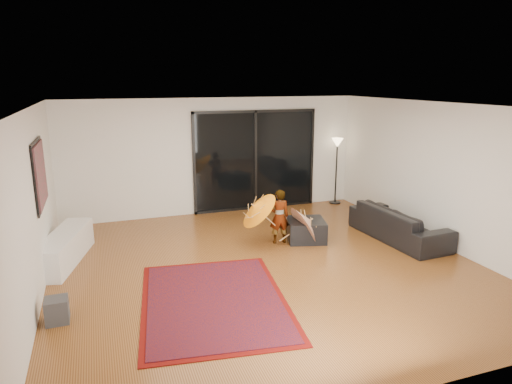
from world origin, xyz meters
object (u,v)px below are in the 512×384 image
media_console (65,248)px  ottoman (306,230)px  child (279,216)px  sofa (399,224)px

media_console → ottoman: media_console is taller
media_console → child: bearing=10.3°
sofa → child: size_ratio=2.07×
sofa → ottoman: bearing=69.0°
media_console → sofa: 6.27m
ottoman → child: size_ratio=0.68×
media_console → sofa: sofa is taller
ottoman → child: child is taller
sofa → ottoman: sofa is taller
sofa → child: bearing=72.2°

